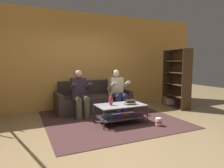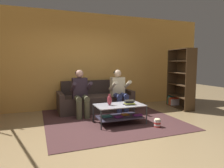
% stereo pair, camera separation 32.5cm
% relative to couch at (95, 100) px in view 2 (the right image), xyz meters
% --- Properties ---
extents(ground, '(16.80, 16.80, 0.00)m').
position_rel_couch_xyz_m(ground, '(-0.17, -1.94, -0.29)').
color(ground, '#9B7F56').
extents(back_partition, '(8.40, 0.12, 2.90)m').
position_rel_couch_xyz_m(back_partition, '(-0.17, 0.52, 1.16)').
color(back_partition, gold).
rests_on(back_partition, ground).
extents(couch, '(2.14, 0.89, 0.86)m').
position_rel_couch_xyz_m(couch, '(0.00, 0.00, 0.00)').
color(couch, '#41332E').
rests_on(couch, ground).
extents(person_seated_left, '(0.50, 0.58, 1.21)m').
position_rel_couch_xyz_m(person_seated_left, '(-0.54, -0.52, 0.37)').
color(person_seated_left, brown).
rests_on(person_seated_left, ground).
extents(person_seated_right, '(0.50, 0.58, 1.20)m').
position_rel_couch_xyz_m(person_seated_right, '(0.54, -0.52, 0.37)').
color(person_seated_right, navy).
rests_on(person_seated_right, ground).
extents(coffee_table, '(1.11, 0.63, 0.44)m').
position_rel_couch_xyz_m(coffee_table, '(0.16, -1.45, -0.00)').
color(coffee_table, '#B5B3BD').
rests_on(coffee_table, ground).
extents(area_rug, '(3.12, 3.40, 0.01)m').
position_rel_couch_xyz_m(area_rug, '(0.08, -0.85, -0.29)').
color(area_rug, '#482A2B').
rests_on(area_rug, ground).
extents(vase, '(0.11, 0.11, 0.25)m').
position_rel_couch_xyz_m(vase, '(-0.07, -1.42, 0.27)').
color(vase, maroon).
rests_on(vase, coffee_table).
extents(book_stack, '(0.26, 0.19, 0.10)m').
position_rel_couch_xyz_m(book_stack, '(0.37, -1.52, 0.20)').
color(book_stack, '#2D2731').
rests_on(book_stack, coffee_table).
extents(bookshelf, '(0.48, 1.10, 1.81)m').
position_rel_couch_xyz_m(bookshelf, '(2.60, -0.60, 0.52)').
color(bookshelf, '#47321E').
rests_on(bookshelf, ground).
extents(popcorn_tub, '(0.15, 0.15, 0.20)m').
position_rel_couch_xyz_m(popcorn_tub, '(0.82, -2.00, -0.19)').
color(popcorn_tub, red).
rests_on(popcorn_tub, ground).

